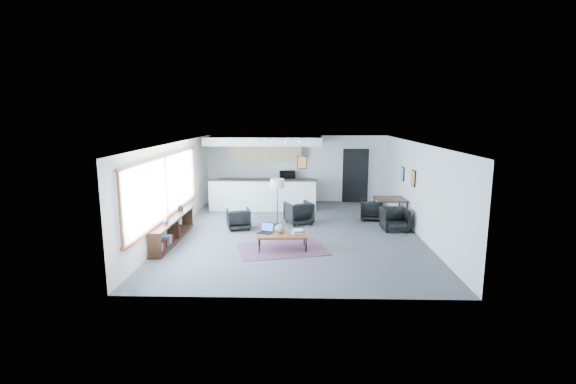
{
  "coord_description": "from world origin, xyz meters",
  "views": [
    {
      "loc": [
        0.13,
        -11.8,
        3.36
      ],
      "look_at": [
        -0.22,
        0.4,
        1.12
      ],
      "focal_mm": 26.0,
      "sensor_mm": 36.0,
      "label": 1
    }
  ],
  "objects_px": {
    "floor_lamp": "(277,185)",
    "dining_chair_far": "(371,210)",
    "book_stack": "(298,232)",
    "dining_table": "(390,201)",
    "laptop": "(266,230)",
    "microwave": "(287,174)",
    "coffee_table": "(282,235)",
    "ceramic_pot": "(280,229)",
    "dining_chair_near": "(394,220)",
    "armchair_right": "(299,212)",
    "armchair_left": "(238,218)"
  },
  "relations": [
    {
      "from": "ceramic_pot",
      "to": "floor_lamp",
      "type": "relative_size",
      "value": 0.17
    },
    {
      "from": "armchair_right",
      "to": "dining_chair_far",
      "type": "xyz_separation_m",
      "value": [
        2.37,
        0.59,
        -0.08
      ]
    },
    {
      "from": "ceramic_pot",
      "to": "dining_chair_far",
      "type": "relative_size",
      "value": 0.4
    },
    {
      "from": "ceramic_pot",
      "to": "dining_chair_near",
      "type": "height_order",
      "value": "ceramic_pot"
    },
    {
      "from": "ceramic_pot",
      "to": "floor_lamp",
      "type": "bearing_deg",
      "value": 94.7
    },
    {
      "from": "dining_chair_near",
      "to": "ceramic_pot",
      "type": "bearing_deg",
      "value": -153.77
    },
    {
      "from": "laptop",
      "to": "dining_table",
      "type": "bearing_deg",
      "value": 56.05
    },
    {
      "from": "dining_table",
      "to": "laptop",
      "type": "bearing_deg",
      "value": -144.09
    },
    {
      "from": "armchair_left",
      "to": "armchair_right",
      "type": "distance_m",
      "value": 1.93
    },
    {
      "from": "armchair_right",
      "to": "book_stack",
      "type": "bearing_deg",
      "value": 65.67
    },
    {
      "from": "coffee_table",
      "to": "floor_lamp",
      "type": "relative_size",
      "value": 0.9
    },
    {
      "from": "laptop",
      "to": "microwave",
      "type": "distance_m",
      "value": 5.71
    },
    {
      "from": "coffee_table",
      "to": "armchair_right",
      "type": "relative_size",
      "value": 1.68
    },
    {
      "from": "laptop",
      "to": "ceramic_pot",
      "type": "height_order",
      "value": "ceramic_pot"
    },
    {
      "from": "laptop",
      "to": "dining_table",
      "type": "distance_m",
      "value": 4.6
    },
    {
      "from": "floor_lamp",
      "to": "dining_chair_far",
      "type": "height_order",
      "value": "floor_lamp"
    },
    {
      "from": "laptop",
      "to": "book_stack",
      "type": "distance_m",
      "value": 0.82
    },
    {
      "from": "dining_table",
      "to": "dining_chair_far",
      "type": "distance_m",
      "value": 0.76
    },
    {
      "from": "armchair_right",
      "to": "microwave",
      "type": "xyz_separation_m",
      "value": [
        -0.46,
        3.19,
        0.74
      ]
    },
    {
      "from": "book_stack",
      "to": "dining_table",
      "type": "bearing_deg",
      "value": 43.55
    },
    {
      "from": "coffee_table",
      "to": "dining_table",
      "type": "relative_size",
      "value": 1.35
    },
    {
      "from": "floor_lamp",
      "to": "dining_table",
      "type": "xyz_separation_m",
      "value": [
        3.56,
        0.4,
        -0.55
      ]
    },
    {
      "from": "ceramic_pot",
      "to": "dining_table",
      "type": "relative_size",
      "value": 0.25
    },
    {
      "from": "laptop",
      "to": "dining_chair_near",
      "type": "bearing_deg",
      "value": 45.83
    },
    {
      "from": "dining_chair_near",
      "to": "coffee_table",
      "type": "bearing_deg",
      "value": -153.12
    },
    {
      "from": "armchair_right",
      "to": "floor_lamp",
      "type": "distance_m",
      "value": 1.11
    },
    {
      "from": "book_stack",
      "to": "microwave",
      "type": "height_order",
      "value": "microwave"
    },
    {
      "from": "laptop",
      "to": "book_stack",
      "type": "xyz_separation_m",
      "value": [
        0.81,
        -0.07,
        -0.02
      ]
    },
    {
      "from": "laptop",
      "to": "armchair_left",
      "type": "xyz_separation_m",
      "value": [
        -0.98,
        1.78,
        -0.14
      ]
    },
    {
      "from": "coffee_table",
      "to": "ceramic_pot",
      "type": "height_order",
      "value": "ceramic_pot"
    },
    {
      "from": "dining_chair_near",
      "to": "laptop",
      "type": "bearing_deg",
      "value": -157.29
    },
    {
      "from": "coffee_table",
      "to": "microwave",
      "type": "xyz_separation_m",
      "value": [
        -0.05,
        5.76,
        0.75
      ]
    },
    {
      "from": "microwave",
      "to": "dining_chair_near",
      "type": "bearing_deg",
      "value": -58.84
    },
    {
      "from": "laptop",
      "to": "dining_chair_near",
      "type": "height_order",
      "value": "laptop"
    },
    {
      "from": "dining_table",
      "to": "coffee_table",
      "type": "bearing_deg",
      "value": -139.78
    },
    {
      "from": "dining_table",
      "to": "ceramic_pot",
      "type": "bearing_deg",
      "value": -140.42
    },
    {
      "from": "dining_chair_near",
      "to": "dining_chair_far",
      "type": "bearing_deg",
      "value": 106.68
    },
    {
      "from": "armchair_left",
      "to": "dining_table",
      "type": "distance_m",
      "value": 4.81
    },
    {
      "from": "laptop",
      "to": "dining_table",
      "type": "xyz_separation_m",
      "value": [
        3.72,
        2.7,
        0.23
      ]
    },
    {
      "from": "dining_chair_near",
      "to": "microwave",
      "type": "bearing_deg",
      "value": 127.25
    },
    {
      "from": "book_stack",
      "to": "microwave",
      "type": "distance_m",
      "value": 5.78
    },
    {
      "from": "ceramic_pot",
      "to": "dining_table",
      "type": "bearing_deg",
      "value": 39.58
    },
    {
      "from": "ceramic_pot",
      "to": "microwave",
      "type": "bearing_deg",
      "value": 89.95
    },
    {
      "from": "ceramic_pot",
      "to": "dining_chair_near",
      "type": "distance_m",
      "value": 3.79
    },
    {
      "from": "coffee_table",
      "to": "book_stack",
      "type": "height_order",
      "value": "book_stack"
    },
    {
      "from": "dining_chair_far",
      "to": "laptop",
      "type": "bearing_deg",
      "value": 51.79
    },
    {
      "from": "dining_chair_near",
      "to": "dining_chair_far",
      "type": "distance_m",
      "value": 1.38
    },
    {
      "from": "coffee_table",
      "to": "floor_lamp",
      "type": "distance_m",
      "value": 2.57
    },
    {
      "from": "book_stack",
      "to": "armchair_right",
      "type": "height_order",
      "value": "armchair_right"
    },
    {
      "from": "microwave",
      "to": "laptop",
      "type": "bearing_deg",
      "value": -102.75
    }
  ]
}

